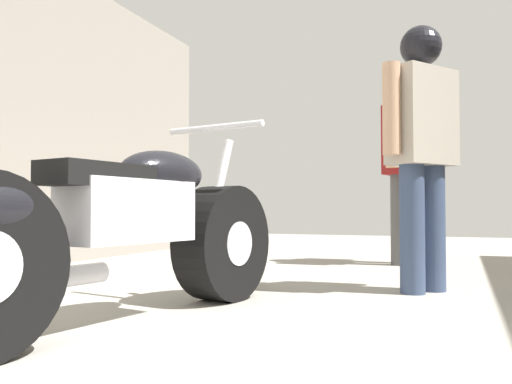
{
  "coord_description": "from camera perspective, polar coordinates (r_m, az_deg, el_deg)",
  "views": [
    {
      "loc": [
        0.73,
        0.17,
        0.53
      ],
      "look_at": [
        -0.54,
        3.44,
        0.64
      ],
      "focal_mm": 37.32,
      "sensor_mm": 36.0,
      "label": 1
    }
  ],
  "objects": [
    {
      "name": "mechanic_with_helmet",
      "position": [
        3.61,
        17.35,
        6.18
      ],
      "size": [
        0.48,
        0.61,
        1.72
      ],
      "color": "#384766",
      "rests_on": "ground_plane"
    },
    {
      "name": "ground_plane",
      "position": [
        3.26,
        8.17,
        -11.21
      ],
      "size": [
        15.83,
        15.83,
        0.0
      ],
      "primitive_type": "plane",
      "color": "#9E998E"
    },
    {
      "name": "mechanic_in_blue",
      "position": [
        5.4,
        15.42,
        4.19
      ],
      "size": [
        0.35,
        0.72,
        1.83
      ],
      "color": "#4C4C4C",
      "rests_on": "ground_plane"
    },
    {
      "name": "motorcycle_maroon_cruiser",
      "position": [
        2.51,
        -14.2,
        -4.25
      ],
      "size": [
        0.75,
        2.18,
        1.02
      ],
      "color": "black",
      "rests_on": "ground_plane"
    }
  ]
}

